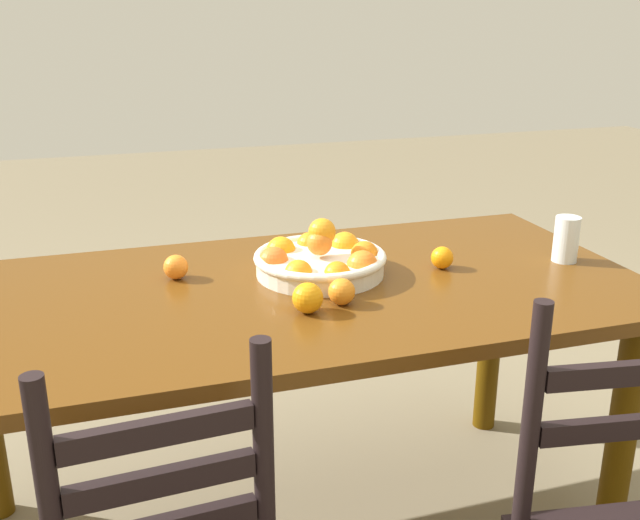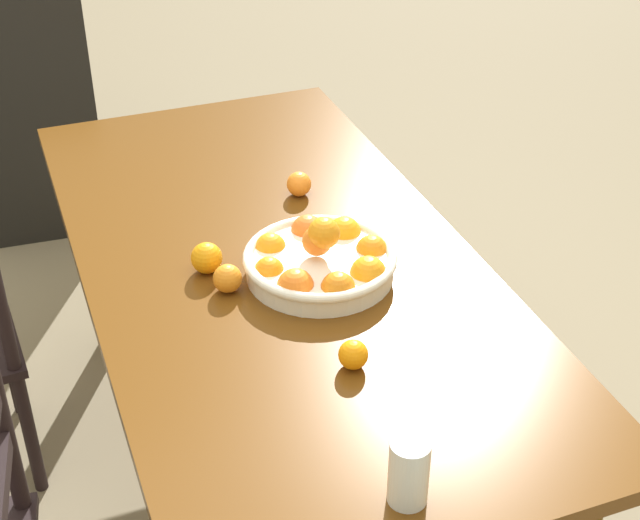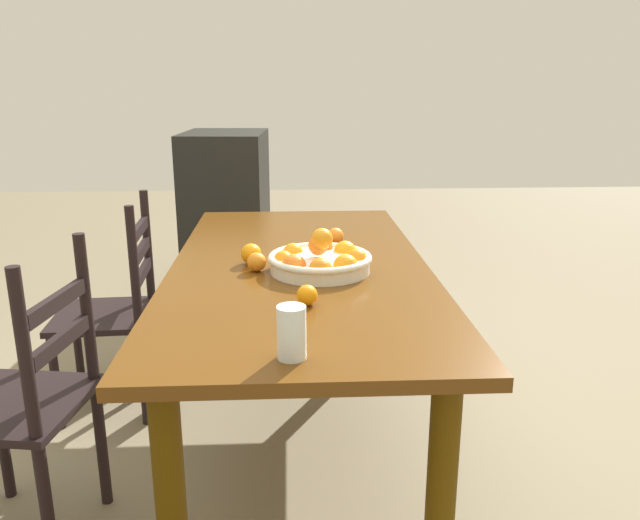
# 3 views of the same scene
# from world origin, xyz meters

# --- Properties ---
(ground_plane) EXTENTS (12.00, 12.00, 0.00)m
(ground_plane) POSITION_xyz_m (0.00, 0.00, 0.00)
(ground_plane) COLOR #7A6E54
(dining_table) EXTENTS (1.84, 0.90, 0.75)m
(dining_table) POSITION_xyz_m (0.00, 0.00, 0.65)
(dining_table) COLOR #57310E
(dining_table) RESTS_ON ground
(cabinet) EXTENTS (0.70, 0.54, 1.06)m
(cabinet) POSITION_xyz_m (1.86, 0.43, 0.53)
(cabinet) COLOR black
(cabinet) RESTS_ON ground
(fruit_bowl) EXTENTS (0.35, 0.35, 0.15)m
(fruit_bowl) POSITION_xyz_m (-0.11, -0.07, 0.79)
(fruit_bowl) COLOR white
(fruit_bowl) RESTS_ON dining_table
(orange_loose_0) EXTENTS (0.06, 0.06, 0.06)m
(orange_loose_0) POSITION_xyz_m (-0.44, -0.01, 0.78)
(orange_loose_0) COLOR orange
(orange_loose_0) RESTS_ON dining_table
(orange_loose_1) EXTENTS (0.06, 0.06, 0.06)m
(orange_loose_1) POSITION_xyz_m (0.26, -0.15, 0.78)
(orange_loose_1) COLOR orange
(orange_loose_1) RESTS_ON dining_table
(orange_loose_2) EXTENTS (0.07, 0.07, 0.07)m
(orange_loose_2) POSITION_xyz_m (0.00, 0.17, 0.78)
(orange_loose_2) COLOR orange
(orange_loose_2) RESTS_ON dining_table
(orange_loose_3) EXTENTS (0.06, 0.06, 0.06)m
(orange_loose_3) POSITION_xyz_m (-0.09, 0.15, 0.78)
(orange_loose_3) COLOR orange
(orange_loose_3) RESTS_ON dining_table
(drinking_glass) EXTENTS (0.07, 0.07, 0.13)m
(drinking_glass) POSITION_xyz_m (-0.79, 0.03, 0.81)
(drinking_glass) COLOR silver
(drinking_glass) RESTS_ON dining_table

